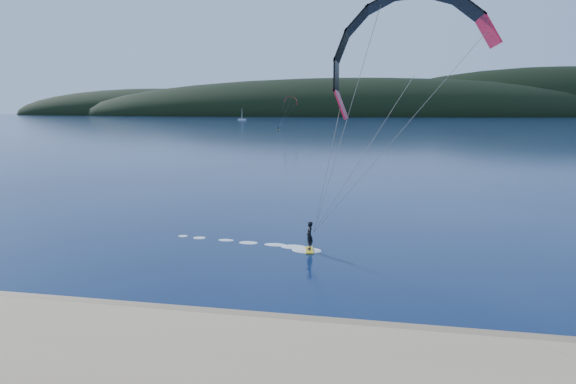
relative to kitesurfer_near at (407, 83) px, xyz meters
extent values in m
plane|color=#08173C|center=(-9.21, -9.53, -10.53)|extent=(1800.00, 1800.00, 0.00)
cube|color=#977758|center=(-9.21, -5.03, -10.48)|extent=(220.00, 2.50, 0.10)
ellipsoid|color=black|center=(-59.21, 710.47, -10.53)|extent=(840.00, 280.00, 110.00)
ellipsoid|color=black|center=(250.79, 750.47, -10.53)|extent=(600.00, 240.00, 140.00)
ellipsoid|color=black|center=(-389.21, 770.47, -10.53)|extent=(520.00, 220.00, 90.00)
cube|color=yellow|center=(-5.57, 6.58, -10.47)|extent=(0.77, 1.61, 0.09)
imported|color=black|center=(-5.57, 6.58, -9.49)|extent=(0.57, 0.77, 1.90)
cylinder|color=gray|center=(-2.46, 3.00, -4.39)|extent=(0.02, 0.02, 12.80)
cube|color=yellow|center=(-48.11, 198.58, -10.48)|extent=(1.21, 1.17, 0.07)
imported|color=black|center=(-48.11, 198.58, -9.67)|extent=(0.96, 0.96, 1.57)
cylinder|color=gray|center=(-44.78, 196.58, -3.77)|extent=(0.02, 0.02, 13.25)
cube|color=white|center=(-123.59, 397.97, -10.07)|extent=(7.68, 4.36, 1.28)
cylinder|color=white|center=(-123.59, 397.97, -5.04)|extent=(0.18, 0.18, 10.05)
cube|color=white|center=(-123.55, 399.25, -5.04)|extent=(0.73, 2.29, 7.31)
cube|color=white|center=(-123.55, 396.51, -6.87)|extent=(0.57, 1.77, 4.57)
camera|label=1|loc=(-1.14, -24.25, -1.23)|focal=30.21mm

